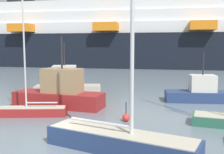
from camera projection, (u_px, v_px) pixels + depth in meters
name	position (u px, v px, depth m)	size (l,w,h in m)	color
ground_plane	(44.00, 148.00, 13.40)	(600.00, 600.00, 0.00)	slate
sailboat_0	(32.00, 109.00, 19.43)	(5.02, 2.48, 9.35)	maroon
sailboat_2	(120.00, 137.00, 12.83)	(7.68, 3.32, 14.09)	navy
fishing_boat_0	(67.00, 85.00, 27.73)	(6.95, 4.15, 5.31)	#BCB29E
fishing_boat_1	(60.00, 93.00, 22.17)	(7.51, 2.54, 5.77)	maroon
fishing_boat_2	(200.00, 92.00, 24.38)	(6.17, 3.08, 4.47)	navy
channel_buoy_1	(126.00, 117.00, 18.04)	(0.52, 0.52, 1.30)	red
cruise_ship	(114.00, 37.00, 67.56)	(140.44, 29.50, 22.17)	black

